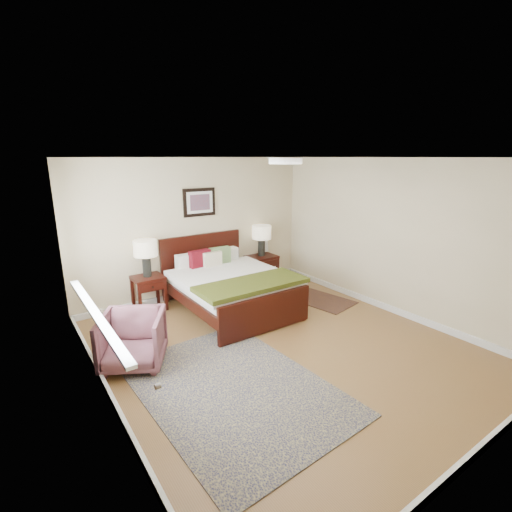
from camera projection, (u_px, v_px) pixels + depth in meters
The scene contains 18 objects.
floor at pixel (282, 346), 5.08m from camera, with size 5.00×5.00×0.00m, color brown.
back_wall at pixel (197, 228), 6.73m from camera, with size 4.50×0.04×2.50m, color beige.
front_wall at pixel (494, 331), 2.77m from camera, with size 4.50×0.04×2.50m, color beige.
left_wall at pixel (99, 294), 3.51m from camera, with size 0.04×5.00×2.50m, color beige.
right_wall at pixel (392, 237), 6.00m from camera, with size 0.04×5.00×2.50m, color beige.
ceiling at pixel (285, 157), 4.43m from camera, with size 4.50×5.00×0.02m, color white.
window at pixel (88, 263), 4.06m from camera, with size 0.11×2.72×1.32m.
door at pixel (175, 409), 2.18m from camera, with size 0.06×1.00×2.18m.
ceil_fixture at pixel (285, 160), 4.44m from camera, with size 0.44×0.44×0.08m.
bed at pixel (229, 281), 6.15m from camera, with size 1.72×2.08×1.12m.
wall_art at pixel (200, 202), 6.62m from camera, with size 0.62×0.05×0.50m.
nightstand_left at pixel (149, 284), 6.16m from camera, with size 0.49×0.44×0.59m.
nightstand_right at pixel (262, 267), 7.48m from camera, with size 0.59×0.44×0.58m.
lamp_left at pixel (146, 251), 6.03m from camera, with size 0.38×0.38×0.61m.
lamp_right at pixel (262, 234), 7.32m from camera, with size 0.38×0.38×0.61m.
armchair at pixel (133, 340), 4.53m from camera, with size 0.72×0.75×0.68m, color brown.
rug_persian at pixel (233, 387), 4.16m from camera, with size 1.83×2.59×0.01m, color #0B0F3A.
rug_navy at pixel (321, 300), 6.69m from camera, with size 0.73×1.10×0.01m, color black.
Camera 1 is at (-2.91, -3.56, 2.51)m, focal length 26.00 mm.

